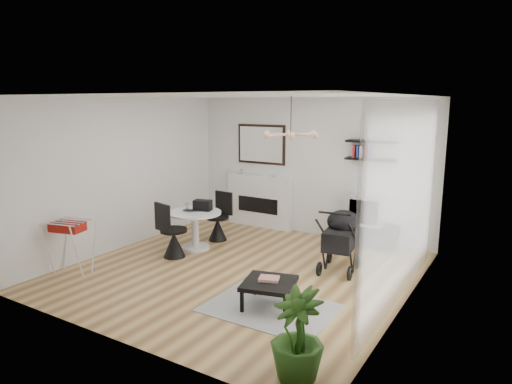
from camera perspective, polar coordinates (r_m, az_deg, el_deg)
The scene contains 25 objects.
floor at distance 7.29m, azimuth -1.96°, elevation -9.83°, with size 5.00×5.00×0.00m, color brown.
ceiling at distance 6.81m, azimuth -2.12°, elevation 11.89°, with size 5.00×5.00×0.00m, color white.
wall_back at distance 9.09m, azimuth 6.69°, elevation 3.11°, with size 5.00×5.00×0.00m, color white.
wall_left at distance 8.54m, azimuth -16.19°, elevation 2.23°, with size 5.00×5.00×0.00m, color white.
wall_right at distance 5.95m, azimuth 18.50°, elevation -1.69°, with size 5.00×5.00×0.00m, color white.
sheer_curtain at distance 6.16m, azimuth 18.02°, elevation -1.22°, with size 0.04×3.60×2.60m, color white.
fireplace at distance 9.64m, azimuth 0.47°, elevation -0.36°, with size 1.50×0.17×2.16m.
shelf_lower at distance 8.49m, azimuth 14.13°, elevation 3.98°, with size 0.90×0.25×0.04m, color black.
shelf_upper at distance 8.45m, azimuth 14.23°, elevation 6.13°, with size 0.90×0.25×0.04m, color black.
pendant_lamp at distance 6.73m, azimuth 4.36°, elevation 7.19°, with size 0.90×0.90×0.10m, color tan, non-canonical shape.
tv_console at distance 8.69m, azimuth 13.53°, elevation -5.18°, with size 1.14×0.40×0.43m, color black.
crt_tv at distance 8.56m, azimuth 13.80°, elevation -2.11°, with size 0.61×0.54×0.54m.
dining_table at distance 8.27m, azimuth -7.61°, elevation -4.05°, with size 0.94×0.94×0.69m.
laptop at distance 8.21m, azimuth -8.17°, elevation -2.40°, with size 0.31×0.20×0.02m, color black.
black_bag at distance 8.28m, azimuth -6.68°, elevation -1.66°, with size 0.32×0.19×0.19m, color black.
newspaper at distance 8.05m, azimuth -7.24°, elevation -2.71°, with size 0.32×0.26×0.01m, color silver.
drinking_glass at distance 8.48m, azimuth -8.58°, elevation -1.70°, with size 0.06×0.06×0.10m, color white.
chair_far at distance 8.80m, azimuth -4.74°, elevation -4.16°, with size 0.44×0.45×0.92m.
chair_near at distance 7.94m, azimuth -10.34°, elevation -5.90°, with size 0.49×0.51×0.97m.
drying_rack at distance 7.62m, azimuth -22.11°, elevation -6.21°, with size 0.68×0.65×0.85m.
stroller at distance 7.33m, azimuth 10.54°, elevation -6.18°, with size 0.63×0.90×1.06m.
rug at distance 6.07m, azimuth 1.74°, elevation -14.30°, with size 1.61×1.17×0.01m, color #A3A3A3.
coffee_table at distance 6.01m, azimuth 1.66°, elevation -11.42°, with size 0.79×0.79×0.33m.
magazines at distance 6.02m, azimuth 1.64°, elevation -10.77°, with size 0.25×0.20×0.04m, color #DD4637.
potted_plant at distance 4.52m, azimuth 5.17°, elevation -17.40°, with size 0.51×0.51×0.91m, color #295317.
Camera 1 is at (3.76, -5.68, 2.62)m, focal length 32.00 mm.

